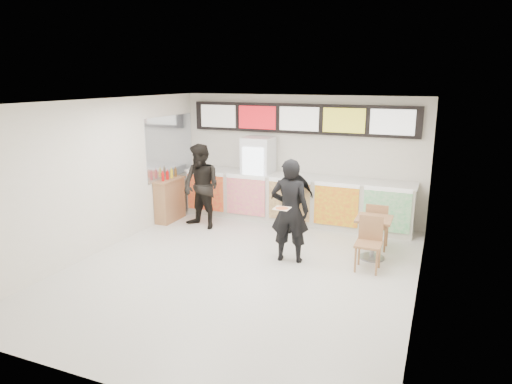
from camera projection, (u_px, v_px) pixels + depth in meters
The scene contains 15 objects.
floor at pixel (241, 270), 8.27m from camera, with size 7.00×7.00×0.00m, color beige.
ceiling at pixel (240, 102), 7.55m from camera, with size 7.00×7.00×0.00m, color white.
wall_back at pixel (300, 158), 11.05m from camera, with size 6.00×6.00×0.00m, color silver.
wall_left at pixel (102, 176), 9.02m from camera, with size 7.00×7.00×0.00m, color silver.
wall_right at pixel (424, 208), 6.80m from camera, with size 7.00×7.00×0.00m, color silver.
service_counter at pixel (294, 199), 10.91m from camera, with size 5.56×0.77×1.14m.
menu_board at pixel (300, 119), 10.74m from camera, with size 5.50×0.14×0.70m.
drinks_fridge at pixel (258, 178), 11.17m from camera, with size 0.70×0.67×2.00m.
mirror_panel at pixel (170, 147), 11.15m from camera, with size 0.01×2.00×1.50m, color #B2B7BF.
customer_main at pixel (290, 211), 8.47m from camera, with size 0.72×0.47×1.97m, color black.
customer_left at pixel (201, 187), 10.40m from camera, with size 0.95×0.74×1.95m, color black.
customer_mid at pixel (292, 196), 10.19m from camera, with size 0.96×0.40×1.63m, color black.
pizza_slice at pixel (282, 208), 8.02m from camera, with size 0.36×0.36×0.02m.
cafe_table at pixel (373, 230), 8.66m from camera, with size 0.66×1.65×0.97m.
condiment_ledge at pixel (170, 199), 11.04m from camera, with size 0.37×0.92×1.23m.
Camera 1 is at (3.17, -7.00, 3.37)m, focal length 32.00 mm.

